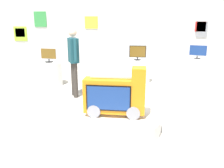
# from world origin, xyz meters

# --- Properties ---
(ground_plane) EXTENTS (30.00, 30.00, 0.00)m
(ground_plane) POSITION_xyz_m (0.00, 0.00, 0.00)
(ground_plane) COLOR #B2ADA3
(back_wall_display) EXTENTS (10.04, 0.13, 3.39)m
(back_wall_display) POSITION_xyz_m (-0.01, 4.92, 1.69)
(back_wall_display) COLOR silver
(back_wall_display) RESTS_ON ground
(main_display_pedestal) EXTENTS (1.64, 1.64, 0.25)m
(main_display_pedestal) POSITION_xyz_m (0.38, -0.02, 0.12)
(main_display_pedestal) COLOR white
(main_display_pedestal) RESTS_ON ground
(novelty_firetruck_tv) EXTENTS (1.06, 0.37, 0.87)m
(novelty_firetruck_tv) POSITION_xyz_m (0.40, -0.02, 0.60)
(novelty_firetruck_tv) COLOR gray
(novelty_firetruck_tv) RESTS_ON main_display_pedestal
(display_pedestal_center_rear) EXTENTS (0.72, 0.72, 0.68)m
(display_pedestal_center_rear) POSITION_xyz_m (-1.78, 2.72, 0.34)
(display_pedestal_center_rear) COLOR white
(display_pedestal_center_rear) RESTS_ON ground
(tv_on_center_rear) EXTENTS (0.50, 0.22, 0.41)m
(tv_on_center_rear) POSITION_xyz_m (-1.78, 2.71, 0.90)
(tv_on_center_rear) COLOR black
(tv_on_center_rear) RESTS_ON display_pedestal_center_rear
(display_pedestal_right_rear) EXTENTS (0.87, 0.87, 0.68)m
(display_pedestal_right_rear) POSITION_xyz_m (2.66, 3.82, 0.34)
(display_pedestal_right_rear) COLOR white
(display_pedestal_right_rear) RESTS_ON ground
(tv_on_right_rear) EXTENTS (0.54, 0.21, 0.43)m
(tv_on_right_rear) POSITION_xyz_m (2.66, 3.81, 0.92)
(tv_on_right_rear) COLOR black
(tv_on_right_rear) RESTS_ON display_pedestal_right_rear
(display_pedestal_far_right) EXTENTS (0.80, 0.80, 0.68)m
(display_pedestal_far_right) POSITION_xyz_m (0.78, 3.34, 0.34)
(display_pedestal_far_right) COLOR white
(display_pedestal_far_right) RESTS_ON ground
(tv_on_far_right) EXTENTS (0.51, 0.20, 0.44)m
(tv_on_far_right) POSITION_xyz_m (0.78, 3.34, 0.92)
(tv_on_far_right) COLOR black
(tv_on_far_right) RESTS_ON display_pedestal_far_right
(shopper_browsing_near_truck) EXTENTS (0.35, 0.51, 1.68)m
(shopper_browsing_near_truck) POSITION_xyz_m (-0.78, 1.73, 0.99)
(shopper_browsing_near_truck) COLOR #38332D
(shopper_browsing_near_truck) RESTS_ON ground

